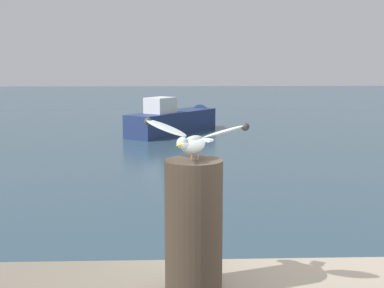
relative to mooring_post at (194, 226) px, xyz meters
name	(u,v)px	position (x,y,z in m)	size (l,w,h in m)	color
mooring_post	(194,226)	(0.00, 0.00, 0.00)	(0.32, 0.32, 0.75)	#382D23
seagull	(193,139)	(0.00, 0.00, 0.49)	(0.59, 0.39, 0.22)	tan
boat_navy	(179,120)	(0.16, 19.10, -1.49)	(4.22, 4.98, 1.57)	navy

